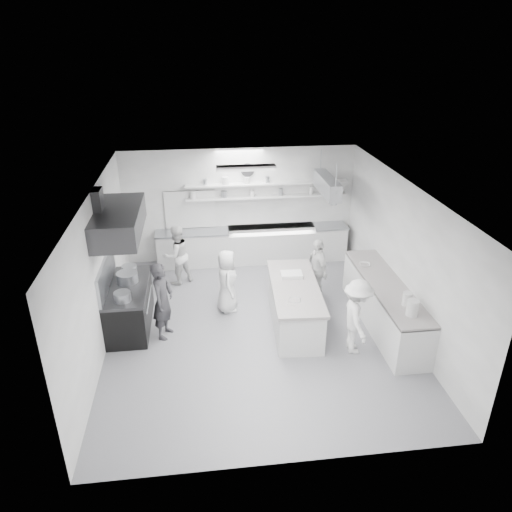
{
  "coord_description": "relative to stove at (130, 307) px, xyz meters",
  "views": [
    {
      "loc": [
        -1.05,
        -8.36,
        5.61
      ],
      "look_at": [
        0.07,
        0.6,
        1.38
      ],
      "focal_mm": 33.54,
      "sensor_mm": 36.0,
      "label": 1
    }
  ],
  "objects": [
    {
      "name": "wall_clock",
      "position": [
        2.8,
        3.06,
        2.0
      ],
      "size": [
        0.32,
        0.05,
        0.32
      ],
      "primitive_type": "cylinder",
      "rotation": [
        1.57,
        0.0,
        0.0
      ],
      "color": "white",
      "rests_on": "wall_back"
    },
    {
      "name": "bowl_right",
      "position": [
        5.09,
        0.31,
        0.52
      ],
      "size": [
        0.29,
        0.29,
        0.06
      ],
      "primitive_type": "imported",
      "rotation": [
        0.0,
        0.0,
        -0.27
      ],
      "color": "silver",
      "rests_on": "right_counter"
    },
    {
      "name": "pot_rack",
      "position": [
        4.6,
        2.0,
        1.85
      ],
      "size": [
        0.3,
        1.6,
        0.4
      ],
      "primitive_type": "cube",
      "color": "#9FA3A9",
      "rests_on": "ceiling"
    },
    {
      "name": "light_fixture_front",
      "position": [
        2.6,
        -2.2,
        2.49
      ],
      "size": [
        1.3,
        0.25,
        0.1
      ],
      "primitive_type": "cube",
      "color": "silver",
      "rests_on": "ceiling"
    },
    {
      "name": "shelf_lower",
      "position": [
        3.3,
        2.97,
        1.3
      ],
      "size": [
        4.2,
        0.26,
        0.04
      ],
      "primitive_type": "cube",
      "color": "silver",
      "rests_on": "wall_back"
    },
    {
      "name": "cook_back",
      "position": [
        0.94,
        1.83,
        0.29
      ],
      "size": [
        0.91,
        0.86,
        1.49
      ],
      "primitive_type": "imported",
      "rotation": [
        0.0,
        0.0,
        -2.59
      ],
      "color": "silver",
      "rests_on": "floor"
    },
    {
      "name": "stove_pot",
      "position": [
        0.0,
        0.17,
        0.59
      ],
      "size": [
        0.43,
        0.43,
        0.26
      ],
      "primitive_type": "cylinder",
      "color": "#9FA3A9",
      "rests_on": "stove"
    },
    {
      "name": "cook_right",
      "position": [
        4.38,
        -1.4,
        0.31
      ],
      "size": [
        0.63,
        1.01,
        1.52
      ],
      "primitive_type": "imported",
      "rotation": [
        0.0,
        0.0,
        1.51
      ],
      "color": "silver",
      "rests_on": "floor"
    },
    {
      "name": "exhaust_hood",
      "position": [
        0.0,
        -0.0,
        1.9
      ],
      "size": [
        0.85,
        2.0,
        0.5
      ],
      "primitive_type": "cube",
      "color": "#323234",
      "rests_on": "wall_left"
    },
    {
      "name": "light_fixture_rear",
      "position": [
        2.6,
        1.4,
        2.49
      ],
      "size": [
        1.3,
        0.25,
        0.1
      ],
      "primitive_type": "cube",
      "color": "silver",
      "rests_on": "ceiling"
    },
    {
      "name": "wall_right",
      "position": [
        5.6,
        -0.4,
        1.05
      ],
      "size": [
        0.04,
        7.0,
        3.0
      ],
      "primitive_type": "cube",
      "color": "silver",
      "rests_on": "floor"
    },
    {
      "name": "right_counter",
      "position": [
        5.25,
        -0.6,
        0.02
      ],
      "size": [
        0.74,
        3.3,
        0.94
      ],
      "primitive_type": "cube",
      "color": "silver",
      "rests_on": "floor"
    },
    {
      "name": "bowl_island_b",
      "position": [
        3.2,
        -1.03,
        0.45
      ],
      "size": [
        0.23,
        0.23,
        0.06
      ],
      "primitive_type": "imported",
      "rotation": [
        0.0,
        0.0,
        -0.29
      ],
      "color": "silver",
      "rests_on": "prep_island"
    },
    {
      "name": "pass_through_window",
      "position": [
        1.3,
        3.08,
        1.0
      ],
      "size": [
        1.3,
        0.04,
        1.0
      ],
      "primitive_type": "cube",
      "color": "black",
      "rests_on": "wall_back"
    },
    {
      "name": "stove",
      "position": [
        0.0,
        0.0,
        0.0
      ],
      "size": [
        0.8,
        1.8,
        0.9
      ],
      "primitive_type": "cube",
      "color": "black",
      "rests_on": "floor"
    },
    {
      "name": "back_counter",
      "position": [
        2.9,
        2.8,
        0.01
      ],
      "size": [
        5.0,
        0.6,
        0.92
      ],
      "primitive_type": "cube",
      "color": "silver",
      "rests_on": "floor"
    },
    {
      "name": "cook_island_right",
      "position": [
        4.13,
        0.7,
        0.28
      ],
      "size": [
        0.53,
        0.91,
        1.46
      ],
      "primitive_type": "imported",
      "rotation": [
        0.0,
        0.0,
        -1.36
      ],
      "color": "silver",
      "rests_on": "floor"
    },
    {
      "name": "cook_island_left",
      "position": [
        2.06,
        0.41,
        0.26
      ],
      "size": [
        0.47,
        0.71,
        1.43
      ],
      "primitive_type": "imported",
      "rotation": [
        0.0,
        0.0,
        1.6
      ],
      "color": "silver",
      "rests_on": "floor"
    },
    {
      "name": "prep_island",
      "position": [
        3.41,
        -0.34,
        -0.02
      ],
      "size": [
        1.02,
        2.4,
        0.87
      ],
      "primitive_type": "cube",
      "rotation": [
        0.0,
        0.0,
        -0.06
      ],
      "color": "silver",
      "rests_on": "floor"
    },
    {
      "name": "ceiling",
      "position": [
        2.6,
        -0.4,
        2.56
      ],
      "size": [
        6.0,
        7.0,
        0.02
      ],
      "primitive_type": "cube",
      "color": "silver",
      "rests_on": "wall_back"
    },
    {
      "name": "bowl_island_a",
      "position": [
        3.29,
        -0.91,
        0.45
      ],
      "size": [
        0.29,
        0.29,
        0.06
      ],
      "primitive_type": "imported",
      "rotation": [
        0.0,
        0.0,
        -0.24
      ],
      "color": "#9FA3A9",
      "rests_on": "prep_island"
    },
    {
      "name": "wall_back",
      "position": [
        2.6,
        3.1,
        1.05
      ],
      "size": [
        6.0,
        0.04,
        3.0
      ],
      "primitive_type": "cube",
      "color": "silver",
      "rests_on": "floor"
    },
    {
      "name": "wall_left",
      "position": [
        -0.4,
        -0.4,
        1.05
      ],
      "size": [
        0.04,
        7.0,
        3.0
      ],
      "primitive_type": "cube",
      "color": "silver",
      "rests_on": "floor"
    },
    {
      "name": "wall_front",
      "position": [
        2.6,
        -3.9,
        1.05
      ],
      "size": [
        6.0,
        0.04,
        3.0
      ],
      "primitive_type": "cube",
      "color": "silver",
      "rests_on": "floor"
    },
    {
      "name": "shelf_upper",
      "position": [
        3.3,
        2.97,
        1.65
      ],
      "size": [
        4.2,
        0.26,
        0.04
      ],
      "primitive_type": "cube",
      "color": "silver",
      "rests_on": "wall_back"
    },
    {
      "name": "floor",
      "position": [
        2.6,
        -0.4,
        -0.46
      ],
      "size": [
        6.0,
        7.0,
        0.02
      ],
      "primitive_type": "cube",
      "color": "slate",
      "rests_on": "ground"
    },
    {
      "name": "cook_stove",
      "position": [
        0.73,
        -0.44,
        0.36
      ],
      "size": [
        0.56,
        0.69,
        1.62
      ],
      "primitive_type": "imported",
      "rotation": [
        0.0,
        0.0,
        1.24
      ],
      "color": "#2D2D31",
      "rests_on": "floor"
    }
  ]
}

